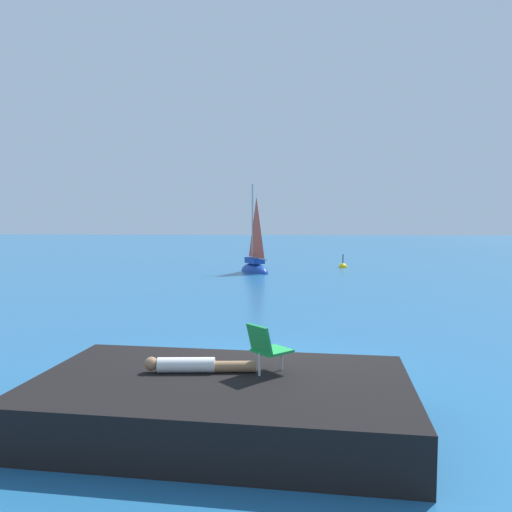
{
  "coord_description": "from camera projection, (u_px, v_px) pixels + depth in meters",
  "views": [
    {
      "loc": [
        0.21,
        -10.37,
        3.23
      ],
      "look_at": [
        -1.19,
        15.03,
        1.25
      ],
      "focal_mm": 35.49,
      "sensor_mm": 36.0,
      "label": 1
    }
  ],
  "objects": [
    {
      "name": "ground_plane",
      "position": [
        273.0,
        371.0,
        10.58
      ],
      "size": [
        160.0,
        160.0,
        0.0
      ],
      "primitive_type": "plane",
      "color": "#236093"
    },
    {
      "name": "shore_ledge",
      "position": [
        221.0,
        403.0,
        7.73
      ],
      "size": [
        5.98,
        3.82,
        0.77
      ],
      "primitive_type": "cube",
      "rotation": [
        0.0,
        0.0,
        -0.09
      ],
      "color": "black",
      "rests_on": "ground"
    },
    {
      "name": "boulder_seaward",
      "position": [
        128.0,
        394.0,
        9.24
      ],
      "size": [
        0.95,
        1.01,
        0.59
      ],
      "primitive_type": "cube",
      "rotation": [
        0.14,
        -0.14,
        0.75
      ],
      "color": "black",
      "rests_on": "ground"
    },
    {
      "name": "boulder_inland",
      "position": [
        114.0,
        379.0,
        10.05
      ],
      "size": [
        1.55,
        1.46,
        0.96
      ],
      "primitive_type": "cube",
      "rotation": [
        -0.15,
        -0.19,
        0.79
      ],
      "color": "black",
      "rests_on": "ground"
    },
    {
      "name": "sailboat_near",
      "position": [
        255.0,
        267.0,
        29.63
      ],
      "size": [
        2.32,
        3.09,
        5.66
      ],
      "rotation": [
        0.0,
        0.0,
        2.07
      ],
      "color": "#193D99",
      "rests_on": "ground"
    },
    {
      "name": "person_sunbather",
      "position": [
        195.0,
        365.0,
        7.98
      ],
      "size": [
        1.76,
        0.32,
        0.25
      ],
      "rotation": [
        0.0,
        0.0,
        0.07
      ],
      "color": "white",
      "rests_on": "shore_ledge"
    },
    {
      "name": "beach_chair",
      "position": [
        267.0,
        346.0,
        7.88
      ],
      "size": [
        0.76,
        0.76,
        0.8
      ],
      "rotation": [
        0.0,
        0.0,
        0.74
      ],
      "color": "green",
      "rests_on": "shore_ledge"
    },
    {
      "name": "marker_buoy",
      "position": [
        343.0,
        267.0,
        32.22
      ],
      "size": [
        0.56,
        0.56,
        1.13
      ],
      "color": "yellow",
      "rests_on": "ground"
    }
  ]
}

